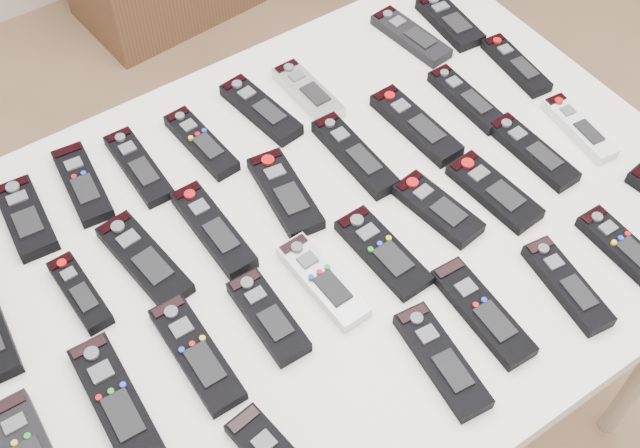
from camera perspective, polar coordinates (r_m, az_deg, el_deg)
ground at (r=1.95m, az=5.67°, el=-15.40°), size 4.00×4.00×0.00m
table at (r=1.32m, az=-0.00°, el=-2.03°), size 1.25×0.88×0.78m
remote_1 at (r=1.36m, az=-20.18°, el=0.41°), size 0.07×0.16×0.02m
remote_2 at (r=1.38m, az=-16.54°, el=2.76°), size 0.07×0.17×0.02m
remote_3 at (r=1.39m, az=-12.78°, el=4.00°), size 0.05×0.18×0.02m
remote_4 at (r=1.40m, az=-8.45°, el=5.73°), size 0.06×0.17×0.02m
remote_5 at (r=1.44m, az=-4.23°, el=8.10°), size 0.07×0.18×0.02m
remote_6 at (r=1.47m, az=-0.86°, el=9.35°), size 0.05×0.16×0.02m
remote_7 at (r=1.60m, az=6.47°, el=13.12°), size 0.07×0.18×0.02m
remote_8 at (r=1.64m, az=9.21°, el=14.02°), size 0.07×0.16×0.02m
remote_10 at (r=1.25m, az=-16.70°, el=-4.69°), size 0.05×0.14×0.02m
remote_11 at (r=1.26m, az=-12.39°, el=-2.49°), size 0.08×0.19×0.02m
remote_12 at (r=1.28m, az=-7.59°, el=-0.38°), size 0.05×0.19×0.02m
remote_13 at (r=1.31m, az=-2.49°, el=2.22°), size 0.08×0.18×0.02m
remote_14 at (r=1.37m, az=2.46°, el=4.93°), size 0.05×0.19×0.02m
remote_15 at (r=1.42m, az=6.82°, el=6.99°), size 0.06×0.19×0.02m
remote_16 at (r=1.48m, az=10.38°, el=8.74°), size 0.04×0.17×0.02m
remote_17 at (r=1.57m, az=13.76°, el=10.91°), size 0.06×0.17×0.02m
remote_19 at (r=1.15m, az=-14.30°, el=-12.14°), size 0.07×0.21×0.02m
remote_20 at (r=1.16m, az=-8.77°, el=-9.09°), size 0.06×0.19×0.02m
remote_21 at (r=1.18m, az=-3.71°, el=-6.59°), size 0.06×0.16×0.02m
remote_22 at (r=1.21m, az=0.19°, el=-4.07°), size 0.06×0.18×0.02m
remote_23 at (r=1.25m, az=4.48°, el=-2.02°), size 0.07×0.18×0.02m
remote_24 at (r=1.30m, az=8.37°, el=1.08°), size 0.08×0.16×0.02m
remote_25 at (r=1.35m, az=12.27°, el=2.28°), size 0.07×0.17×0.02m
remote_26 at (r=1.42m, az=14.88°, el=4.99°), size 0.05×0.18×0.02m
remote_27 at (r=1.48m, az=17.94°, el=6.51°), size 0.06×0.16×0.02m
remote_31 at (r=1.16m, az=8.65°, el=-9.56°), size 0.07×0.18×0.02m
remote_32 at (r=1.21m, az=11.47°, el=-6.14°), size 0.06×0.19×0.02m
remote_33 at (r=1.26m, az=17.16°, el=-4.17°), size 0.07×0.17×0.02m
remote_34 at (r=1.33m, az=20.67°, el=-1.52°), size 0.05×0.15×0.02m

